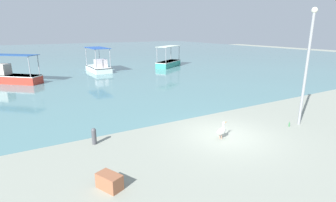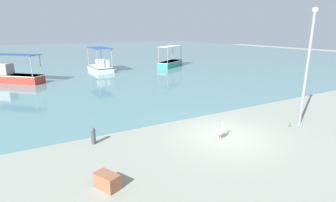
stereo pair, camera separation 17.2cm
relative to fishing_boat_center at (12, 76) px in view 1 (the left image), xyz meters
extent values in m
plane|color=gray|center=(8.92, -20.15, -0.69)|extent=(120.00, 120.00, 0.00)
cube|color=slate|center=(8.92, 27.85, -0.68)|extent=(110.00, 90.00, 0.00)
cube|color=#BE3527|center=(0.15, -0.13, -0.29)|extent=(4.95, 4.67, 0.79)
cube|color=silver|center=(0.15, -0.13, 0.07)|extent=(5.00, 4.73, 0.08)
cylinder|color=#99999E|center=(2.35, -1.29, 1.04)|extent=(0.08, 0.08, 1.87)
cylinder|color=#99999E|center=(1.52, -2.21, 1.04)|extent=(0.08, 0.08, 1.87)
cube|color=navy|center=(0.15, -0.13, 2.00)|extent=(4.87, 4.61, 0.05)
cube|color=beige|center=(-0.74, 0.67, 0.62)|extent=(1.70, 1.68, 1.02)
cube|color=white|center=(9.15, 2.87, -0.36)|extent=(2.01, 4.69, 0.64)
cube|color=black|center=(9.15, 2.87, -0.08)|extent=(2.05, 4.73, 0.08)
cylinder|color=#99999E|center=(8.27, 4.92, 1.05)|extent=(0.08, 0.08, 2.18)
cylinder|color=#99999E|center=(9.93, 4.96, 1.05)|extent=(0.08, 0.08, 2.18)
cylinder|color=#99999E|center=(8.36, 0.77, 1.05)|extent=(0.08, 0.08, 2.18)
cylinder|color=#99999E|center=(10.03, 0.81, 1.05)|extent=(0.08, 0.08, 2.18)
cube|color=#234898|center=(9.15, 2.87, 2.17)|extent=(2.11, 4.50, 0.05)
cube|color=silver|center=(9.17, 1.82, 0.43)|extent=(1.36, 1.11, 0.94)
cube|color=teal|center=(18.69, 2.24, -0.30)|extent=(4.84, 3.99, 0.77)
cube|color=silver|center=(18.69, 2.24, 0.05)|extent=(4.89, 4.04, 0.08)
cylinder|color=#99999E|center=(20.10, 4.00, 1.08)|extent=(0.08, 0.08, 1.97)
cylinder|color=#99999E|center=(20.83, 2.93, 1.08)|extent=(0.08, 0.08, 1.97)
cylinder|color=#99999E|center=(16.54, 1.56, 1.08)|extent=(0.08, 0.08, 1.97)
cylinder|color=#99999E|center=(17.28, 0.49, 1.08)|extent=(0.08, 0.08, 1.97)
cube|color=silver|center=(18.69, 2.24, 2.09)|extent=(4.73, 3.96, 0.05)
cylinder|color=#E0997A|center=(8.45, -20.23, -0.58)|extent=(0.03, 0.03, 0.22)
cylinder|color=#E0997A|center=(8.48, -20.33, -0.58)|extent=(0.03, 0.03, 0.22)
ellipsoid|color=white|center=(8.49, -20.28, -0.33)|extent=(0.61, 0.41, 0.32)
ellipsoid|color=white|center=(8.25, -20.34, -0.31)|extent=(0.18, 0.15, 0.10)
cylinder|color=white|center=(8.64, -20.24, -0.10)|extent=(0.07, 0.07, 0.26)
sphere|color=white|center=(8.64, -20.24, 0.06)|extent=(0.11, 0.11, 0.11)
cone|color=#E5933F|center=(8.80, -20.20, 0.05)|extent=(0.30, 0.13, 0.06)
cylinder|color=gray|center=(13.47, -20.91, 2.21)|extent=(0.14, 0.14, 5.79)
sphere|color=#EAEACC|center=(13.47, -20.91, 5.21)|extent=(0.28, 0.28, 0.28)
cylinder|color=#47474C|center=(3.14, -17.90, -0.37)|extent=(0.21, 0.21, 0.62)
sphere|color=#4C4C51|center=(3.14, -17.90, -0.04)|extent=(0.22, 0.22, 0.22)
cube|color=#95593C|center=(2.66, -21.57, -0.43)|extent=(0.78, 0.96, 0.51)
cylinder|color=#3F7F4C|center=(12.69, -20.88, -0.59)|extent=(0.07, 0.07, 0.20)
cylinder|color=#3F7F4C|center=(12.69, -20.88, -0.45)|extent=(0.03, 0.03, 0.07)
camera|label=1|loc=(0.57, -28.97, 4.31)|focal=28.00mm
camera|label=2|loc=(0.72, -29.06, 4.31)|focal=28.00mm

